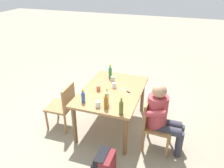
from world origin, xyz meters
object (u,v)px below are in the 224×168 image
person_in_white_shirt (162,115)px  backpack_by_far_side (107,167)px  bottle_green (110,72)px  cup_glass (114,85)px  cup_steel (113,79)px  cup_white (98,104)px  backpack_by_near_side (102,164)px  dining_table (112,94)px  table_knife (126,91)px  cup_terracotta (98,88)px  chair_near_right (63,104)px  bottle_olive (121,107)px  bottle_clear (107,98)px  bottle_amber (106,102)px  bottle_blue (83,97)px  chair_far_right (154,122)px

person_in_white_shirt → backpack_by_far_side: 1.13m
bottle_green → cup_glass: bottle_green is taller
cup_steel → cup_glass: bearing=24.3°
cup_white → backpack_by_near_side: bearing=25.1°
dining_table → backpack_by_far_side: (1.16, 0.31, -0.48)m
cup_white → person_in_white_shirt: bearing=104.9°
table_knife → backpack_by_far_side: table_knife is taller
cup_terracotta → backpack_by_far_side: size_ratio=0.25×
chair_near_right → bottle_green: 1.08m
bottle_green → bottle_olive: bearing=26.4°
cup_steel → bottle_clear: bearing=12.4°
cup_glass → bottle_amber: bearing=7.7°
dining_table → bottle_green: 0.54m
cup_terracotta → backpack_by_near_side: size_ratio=0.25×
bottle_blue → table_knife: bottle_blue is taller
cup_glass → chair_far_right: bearing=62.1°
bottle_clear → chair_near_right: bearing=-98.9°
chair_far_right → cup_steel: bearing=-126.1°
dining_table → chair_far_right: bearing=68.3°
dining_table → cup_terracotta: 0.28m
bottle_amber → cup_white: (0.01, -0.13, -0.07)m
chair_near_right → bottle_blue: bottle_blue is taller
bottle_blue → bottle_olive: bottle_olive is taller
chair_near_right → bottle_olive: bearing=74.5°
dining_table → bottle_clear: size_ratio=5.11×
person_in_white_shirt → cup_glass: (-0.43, -0.92, 0.15)m
person_in_white_shirt → backpack_by_far_side: (0.83, -0.62, -0.47)m
chair_far_right → table_knife: 0.74m
bottle_clear → cup_white: size_ratio=2.91×
bottle_clear → cup_steel: 0.84m
chair_far_right → table_knife: chair_far_right is taller
cup_steel → table_knife: cup_steel is taller
bottle_green → cup_terracotta: bearing=-2.7°
chair_far_right → cup_steel: size_ratio=9.27×
bottle_clear → cup_white: 0.18m
bottle_amber → table_knife: bearing=167.2°
bottle_clear → bottle_olive: size_ratio=1.00×
person_in_white_shirt → bottle_green: person_in_white_shirt is taller
cup_terracotta → dining_table: bearing=114.5°
cup_steel → dining_table: bearing=16.6°
dining_table → backpack_by_near_side: dining_table is taller
chair_far_right → bottle_olive: bottle_olive is taller
chair_near_right → bottle_clear: (0.14, 0.89, 0.40)m
bottle_clear → table_knife: bearing=162.2°
cup_glass → backpack_by_far_side: cup_glass is taller
bottle_olive → cup_steel: 1.11m
bottle_green → cup_glass: size_ratio=3.15×
bottle_clear → backpack_by_far_side: bottle_clear is taller
chair_far_right → person_in_white_shirt: bearing=87.9°
cup_glass → table_knife: size_ratio=0.41×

